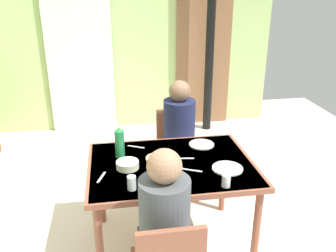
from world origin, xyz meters
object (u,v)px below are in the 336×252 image
object	(u,v)px
dining_table	(171,172)
water_bottle_green_near	(120,143)
person_far_diner	(180,126)
serving_bowl_center	(127,165)
person_near_diner	(164,216)
chair_far_diner	(177,147)

from	to	relation	value
dining_table	water_bottle_green_near	size ratio (longest dim) A/B	4.94
person_far_diner	water_bottle_green_near	xyz separation A→B (m)	(-0.58, -0.51, 0.10)
dining_table	serving_bowl_center	bearing A→B (deg)	-176.52
dining_table	person_near_diner	distance (m)	0.71
chair_far_diner	serving_bowl_center	xyz separation A→B (m)	(-0.54, -0.84, 0.29)
dining_table	person_far_diner	xyz separation A→B (m)	(0.20, 0.69, 0.10)
chair_far_diner	person_near_diner	size ratio (longest dim) A/B	1.13
chair_far_diner	serving_bowl_center	bearing A→B (deg)	57.58
dining_table	chair_far_diner	world-z (taller)	chair_far_diner
person_far_diner	water_bottle_green_near	world-z (taller)	person_far_diner
person_far_diner	water_bottle_green_near	size ratio (longest dim) A/B	3.00
water_bottle_green_near	person_near_diner	bearing A→B (deg)	-75.66
water_bottle_green_near	serving_bowl_center	world-z (taller)	water_bottle_green_near
chair_far_diner	person_far_diner	bearing A→B (deg)	90.00
chair_far_diner	water_bottle_green_near	size ratio (longest dim) A/B	3.39
dining_table	water_bottle_green_near	world-z (taller)	water_bottle_green_near
chair_far_diner	serving_bowl_center	world-z (taller)	chair_far_diner
dining_table	person_far_diner	size ratio (longest dim) A/B	1.65
dining_table	person_near_diner	xyz separation A→B (m)	(-0.16, -0.69, 0.10)
chair_far_diner	serving_bowl_center	size ratio (longest dim) A/B	5.12
person_near_diner	water_bottle_green_near	bearing A→B (deg)	104.34
person_near_diner	water_bottle_green_near	xyz separation A→B (m)	(-0.22, 0.87, 0.10)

